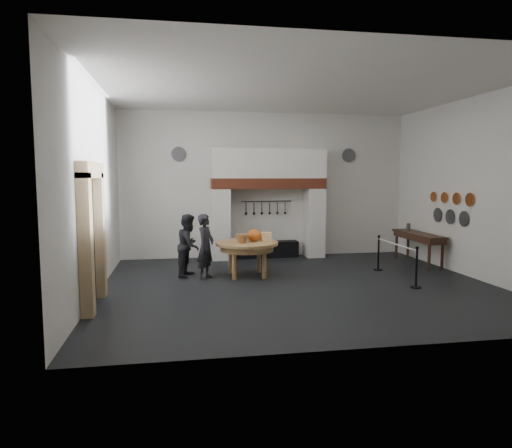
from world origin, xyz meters
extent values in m
cube|color=black|center=(0.00, 0.00, 0.00)|extent=(9.00, 8.00, 0.02)
cube|color=silver|center=(0.00, 0.00, 4.50)|extent=(9.00, 8.00, 0.02)
cube|color=silver|center=(0.00, 4.00, 2.25)|extent=(9.00, 0.02, 4.50)
cube|color=silver|center=(0.00, -4.00, 2.25)|extent=(9.00, 0.02, 4.50)
cube|color=silver|center=(-4.50, 0.00, 2.25)|extent=(0.02, 8.00, 4.50)
cube|color=silver|center=(4.50, 0.00, 2.25)|extent=(0.02, 8.00, 4.50)
cube|color=silver|center=(-1.48, 3.65, 1.07)|extent=(0.55, 0.70, 2.15)
cube|color=silver|center=(1.48, 3.65, 1.07)|extent=(0.55, 0.70, 2.15)
cube|color=#9E442B|center=(0.00, 3.65, 2.31)|extent=(3.50, 0.72, 0.32)
cube|color=silver|center=(0.00, 3.65, 2.92)|extent=(3.50, 0.70, 0.90)
cube|color=black|center=(0.00, 3.72, 0.25)|extent=(1.90, 0.45, 0.50)
cylinder|color=black|center=(0.00, 3.92, 1.75)|extent=(1.60, 0.02, 0.02)
cube|color=black|center=(-4.47, -1.00, 1.25)|extent=(0.04, 1.10, 2.50)
cube|color=tan|center=(-4.38, -1.70, 1.30)|extent=(0.22, 0.30, 2.60)
cube|color=tan|center=(-4.38, -0.30, 1.30)|extent=(0.22, 0.30, 2.60)
cube|color=tan|center=(-4.38, -1.00, 2.65)|extent=(0.22, 1.70, 0.30)
cube|color=gold|center=(-4.45, 0.80, 1.60)|extent=(0.05, 0.34, 0.44)
cylinder|color=tan|center=(-1.04, 1.17, 0.84)|extent=(1.76, 1.76, 0.07)
ellipsoid|color=#D24D1D|center=(-0.84, 1.27, 1.03)|extent=(0.36, 0.36, 0.31)
cube|color=#F7DB93|center=(-0.54, 1.12, 0.99)|extent=(0.22, 0.22, 0.24)
cube|color=#FFE798|center=(-0.56, 1.42, 0.97)|extent=(0.18, 0.18, 0.20)
cone|color=#976137|center=(-1.19, 1.02, 0.98)|extent=(0.35, 0.35, 0.22)
ellipsoid|color=olive|center=(-1.14, 1.52, 0.94)|extent=(0.31, 0.18, 0.13)
imported|color=black|center=(-2.09, 1.05, 0.81)|extent=(0.61, 0.70, 1.61)
imported|color=black|center=(-2.49, 1.45, 0.79)|extent=(0.83, 0.93, 1.58)
cube|color=#371E14|center=(4.10, 1.96, 0.87)|extent=(0.55, 2.20, 0.06)
cylinder|color=#56555B|center=(4.10, 2.56, 1.01)|extent=(0.12, 0.12, 0.22)
cylinder|color=#C6662D|center=(4.46, 0.20, 1.95)|extent=(0.03, 0.34, 0.34)
cylinder|color=#C6662D|center=(4.46, 0.75, 1.95)|extent=(0.03, 0.32, 0.32)
cylinder|color=#C6662D|center=(4.46, 1.30, 1.95)|extent=(0.03, 0.30, 0.30)
cylinder|color=#C6662D|center=(4.46, 1.85, 1.95)|extent=(0.03, 0.28, 0.28)
cylinder|color=#4C4C51|center=(4.46, 0.40, 1.45)|extent=(0.03, 0.40, 0.40)
cylinder|color=#4C4C51|center=(4.46, 1.00, 1.45)|extent=(0.03, 0.40, 0.40)
cylinder|color=#4C4C51|center=(4.46, 1.60, 1.45)|extent=(0.03, 0.40, 0.40)
cylinder|color=#4C4C51|center=(-2.70, 3.96, 3.20)|extent=(0.44, 0.03, 0.44)
cylinder|color=#4C4C51|center=(2.70, 3.96, 3.20)|extent=(0.44, 0.03, 0.44)
cylinder|color=black|center=(2.57, -0.71, 0.45)|extent=(0.05, 0.05, 0.90)
cylinder|color=black|center=(2.57, 1.29, 0.45)|extent=(0.05, 0.05, 0.90)
cylinder|color=silver|center=(2.57, 0.29, 0.85)|extent=(0.04, 2.00, 0.04)
camera|label=1|loc=(-2.74, -10.14, 2.53)|focal=32.00mm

